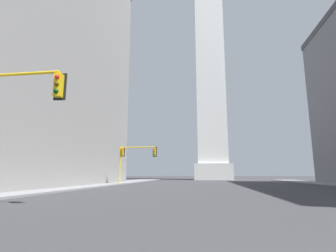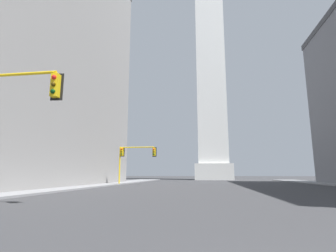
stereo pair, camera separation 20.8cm
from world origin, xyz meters
name	(u,v)px [view 1 (the left image)]	position (x,y,z in m)	size (l,w,h in m)	color
sidewalk_left	(70,187)	(-16.06, 24.36, 0.07)	(5.00, 81.19, 0.15)	gray
building_left	(14,34)	(-25.43, 25.39, 18.68)	(18.49, 39.44, 37.34)	gray
obelisk	(210,62)	(0.00, 67.65, 32.08)	(9.38, 9.38, 66.22)	silver
traffic_light_mid_left	(133,155)	(-12.07, 33.92, 4.01)	(5.40, 0.51, 5.25)	yellow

